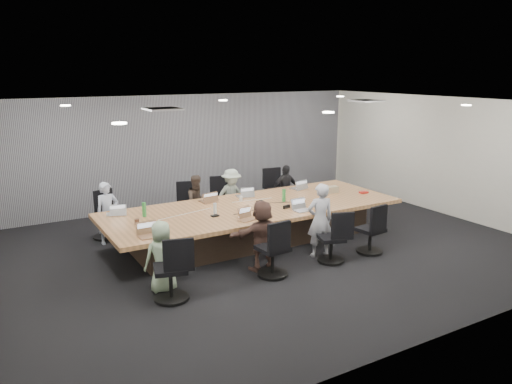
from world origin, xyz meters
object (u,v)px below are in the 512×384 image
chair_0 (104,220)px  laptop_4 (150,236)px  chair_3 (277,193)px  person_4 (162,257)px  conference_table (254,222)px  chair_5 (273,253)px  person_5 (262,235)px  snack_packet (364,192)px  chair_2 (225,202)px  person_2 (232,196)px  person_6 (320,220)px  stapler (287,207)px  bottle_clear (215,209)px  chair_1 (192,209)px  person_3 (285,190)px  canvas_bag (332,189)px  laptop_0 (115,214)px  bottle_green_left (144,210)px  mug_brown (137,222)px  person_1 (198,202)px  laptop_1 (208,201)px  chair_7 (370,233)px  laptop_3 (298,188)px  laptop_5 (247,220)px  chair_4 (170,274)px  laptop_6 (303,211)px  person_0 (108,213)px  bottle_green_right (284,195)px

chair_0 → laptop_4: (0.16, -2.50, 0.36)m
chair_3 → person_4: (-4.07, -3.05, 0.14)m
conference_table → chair_5: bearing=-109.6°
person_5 → chair_0: bearing=-58.6°
snack_packet → chair_5: bearing=-156.7°
person_5 → chair_2: bearing=-106.3°
person_2 → person_6: bearing=-82.9°
laptop_4 → snack_packet: snack_packet is taller
laptop_4 → stapler: 2.92m
bottle_clear → chair_1: bearing=81.1°
person_5 → laptop_4: bearing=-18.3°
chair_1 → person_5: size_ratio=0.58×
person_3 → canvas_bag: size_ratio=4.58×
chair_5 → laptop_0: (-1.97, 2.50, 0.34)m
chair_1 → bottle_green_left: bearing=57.8°
snack_packet → person_6: bearing=-152.3°
chair_0 → mug_brown: (0.18, -1.73, 0.40)m
person_1 → mug_brown: size_ratio=11.89×
chair_5 → person_6: 1.33m
chair_0 → laptop_1: size_ratio=2.19×
chair_7 → laptop_3: 2.53m
person_2 → mug_brown: person_2 is taller
laptop_5 → mug_brown: 1.95m
person_5 → bottle_green_left: 2.32m
person_3 → laptop_4: (-4.07, -2.15, 0.15)m
laptop_0 → chair_3: bearing=-154.9°
bottle_clear → chair_4: bearing=-133.7°
conference_table → chair_7: size_ratio=7.81×
bottle_green_left → mug_brown: bearing=-123.4°
stapler → laptop_6: bearing=-80.3°
person_3 → person_4: person_3 is taller
laptop_0 → person_2: bearing=-155.7°
chair_0 → laptop_1: chair_0 is taller
person_0 → person_3: (4.23, 0.00, -0.03)m
chair_2 → person_4: bearing=60.8°
conference_table → bottle_green_right: 0.86m
chair_3 → laptop_1: 2.48m
person_1 → bottle_green_right: size_ratio=4.53×
person_1 → laptop_6: size_ratio=3.64×
person_4 → person_1: bearing=-124.7°
person_4 → laptop_1: bearing=-131.0°
canvas_bag → laptop_5: bearing=-161.4°
conference_table → person_2: size_ratio=4.82×
conference_table → canvas_bag: canvas_bag is taller
stapler → canvas_bag: 1.70m
conference_table → bottle_green_left: (-2.13, 0.37, 0.47)m
person_3 → bottle_green_left: size_ratio=4.41×
chair_7 → snack_packet: snack_packet is taller
laptop_5 → laptop_6: bearing=-14.1°
canvas_bag → person_0: bearing=165.0°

